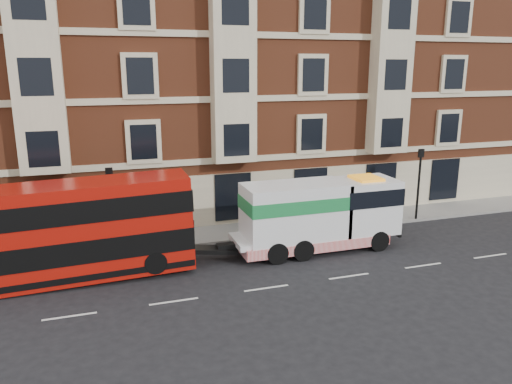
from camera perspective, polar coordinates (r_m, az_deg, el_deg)
ground at (r=21.93m, az=1.19°, el=-10.94°), size 120.00×120.00×0.00m
sidewalk at (r=28.57m, az=-3.83°, el=-4.69°), size 90.00×3.00×0.15m
victorian_terrace at (r=34.46m, az=-6.53°, el=15.37°), size 45.00×12.00×20.40m
lamp_post_west at (r=25.79m, az=-16.21°, el=-1.29°), size 0.35×0.15×4.35m
lamp_post_east at (r=31.81m, az=18.14°, el=1.45°), size 0.35×0.15×4.35m
double_decker_bus at (r=23.37m, az=-20.93°, el=-4.14°), size 10.90×2.50×4.41m
tow_truck at (r=25.75m, az=6.97°, el=-2.57°), size 8.73×2.58×3.64m
pedestrian at (r=26.25m, az=-18.14°, el=-4.84°), size 0.80×0.75×1.83m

